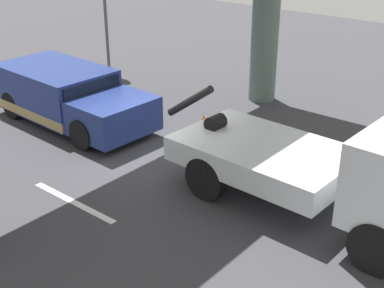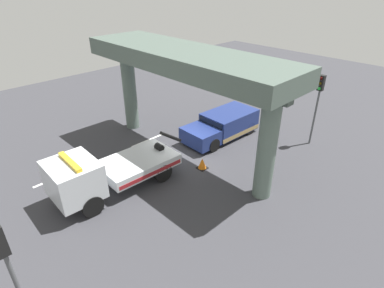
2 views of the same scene
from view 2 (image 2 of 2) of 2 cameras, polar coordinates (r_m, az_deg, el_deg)
The scene contains 10 objects.
ground_plane at distance 18.49m, azimuth -2.18°, elevation -2.50°, with size 60.00×40.00×0.10m, color #38383D.
lane_stripe_west at distance 24.14m, azimuth 3.55°, elevation 5.45°, with size 2.60×0.16×0.01m, color silver.
lane_stripe_mid at distance 20.49m, azimuth -7.84°, elevation 0.75°, with size 2.60×0.16×0.01m, color silver.
lane_stripe_east at distance 18.15m, azimuth -23.08°, elevation -5.56°, with size 2.60×0.16×0.01m, color silver.
tow_truck_white at distance 15.52m, azimuth -15.76°, elevation -4.97°, with size 7.29×2.62×2.46m.
towed_van_green at distance 20.53m, azimuth 5.66°, elevation 3.36°, with size 5.27×2.38×1.58m.
overpass_structure at distance 16.69m, azimuth -1.35°, elevation 13.56°, with size 3.60×12.69×6.11m.
traffic_light_near at distance 20.02m, azimuth 21.95°, elevation 8.18°, with size 0.39×0.32×4.38m.
traffic_light_far at distance 9.76m, azimuth -30.58°, elevation -17.75°, with size 0.39×0.32×4.23m.
traffic_cone_orange at distance 17.29m, azimuth 1.87°, elevation -3.56°, with size 0.53×0.53×0.63m.
Camera 2 is at (10.55, 11.76, 9.55)m, focal length 29.48 mm.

